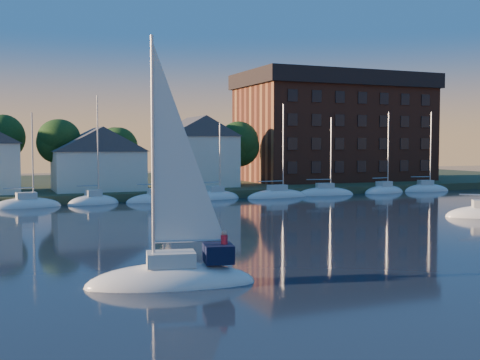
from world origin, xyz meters
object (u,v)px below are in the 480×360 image
clubhouse_centre (98,158)px  condo_block (334,127)px  hero_sailboat (174,274)px  clubhouse_east (197,151)px

clubhouse_centre → condo_block: condo_block is taller
hero_sailboat → clubhouse_centre: bearing=-83.6°
clubhouse_east → condo_block: (26.00, 5.95, 3.79)m
clubhouse_centre → condo_block: (40.00, 7.95, 4.66)m
clubhouse_centre → hero_sailboat: hero_sailboat is taller
clubhouse_east → hero_sailboat: bearing=-109.7°
condo_block → hero_sailboat: 73.72m
clubhouse_east → clubhouse_centre: bearing=-171.9°
clubhouse_east → hero_sailboat: 55.50m
hero_sailboat → condo_block: bearing=-115.9°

